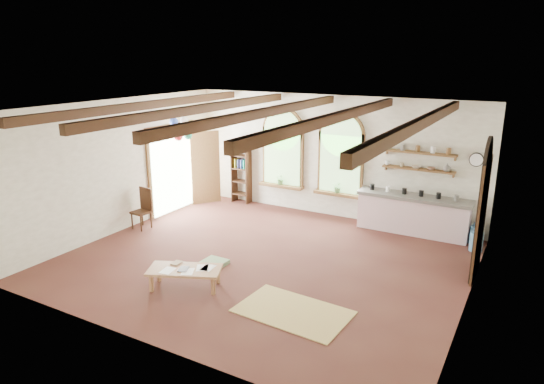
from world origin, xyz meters
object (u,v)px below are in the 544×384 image
Objects in this scene: coffee_table at (185,271)px; side_chair at (142,217)px; kitchen_counter at (413,214)px; balloon_cluster at (182,129)px.

side_chair is (-2.99, 2.01, -0.04)m from coffee_table.
kitchen_counter is 6.65m from side_chair.
balloon_cluster is at bearing 128.81° from coffee_table.
balloon_cluster reaches higher than side_chair.
side_chair is 2.49m from balloon_cluster.
kitchen_counter reaches higher than coffee_table.
coffee_table is at bearing -120.70° from kitchen_counter.
coffee_table is at bearing -33.89° from side_chair.
side_chair reaches higher than coffee_table.
side_chair is at bearing -99.66° from balloon_cluster.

